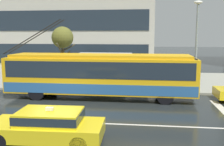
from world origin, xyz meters
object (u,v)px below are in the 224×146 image
Objects in this scene: trolleybus at (100,74)px; taxi_oncoming_near at (47,125)px; bus_shelter at (105,61)px; pedestrian_approaching_curb at (99,67)px; pedestrian_at_shelter at (55,73)px; street_lamp at (197,38)px; street_tree_bare at (63,39)px.

trolleybus is 7.46m from taxi_oncoming_near.
bus_shelter is 2.10× the size of pedestrian_approaching_curb.
bus_shelter is at bearing 10.72° from pedestrian_at_shelter.
taxi_oncoming_near is 2.22× the size of pedestrian_approaching_curb.
trolleybus is 6.27× the size of pedestrian_approaching_curb.
pedestrian_approaching_curb is 0.32× the size of street_lamp.
pedestrian_approaching_curb is (3.57, -0.50, 0.58)m from pedestrian_at_shelter.
bus_shelter is at bearing 169.83° from street_lamp.
street_lamp is at bearing 53.37° from taxi_oncoming_near.
pedestrian_approaching_curb reaches higher than pedestrian_at_shelter.
pedestrian_at_shelter is (-3.26, 10.26, 0.47)m from taxi_oncoming_near.
bus_shelter is 1.31m from pedestrian_approaching_curb.
taxi_oncoming_near is 2.56× the size of pedestrian_at_shelter.
trolleybus is 6.45m from street_tree_bare.
pedestrian_at_shelter is at bearing -169.28° from bus_shelter.
bus_shelter is (-0.22, 3.63, 0.51)m from trolleybus.
street_tree_bare reaches higher than pedestrian_approaching_curb.
trolleybus is at bearing -77.85° from pedestrian_approaching_curb.
pedestrian_approaching_curb is at bearing -103.57° from bus_shelter.
pedestrian_approaching_curb is (-0.51, 2.39, 0.17)m from trolleybus.
pedestrian_at_shelter is at bearing -95.51° from street_tree_bare.
trolleybus reaches higher than street_tree_bare.
pedestrian_at_shelter is at bearing 177.48° from street_lamp.
street_lamp is 10.60m from street_tree_bare.
pedestrian_at_shelter is 10.89m from street_lamp.
trolleybus is 3.67m from bus_shelter.
street_lamp is (6.97, 0.04, 2.14)m from pedestrian_approaching_curb.
trolleybus is 2.83× the size of taxi_oncoming_near.
street_tree_bare is (-3.70, 1.00, 1.72)m from bus_shelter.
trolleybus is at bearing -49.70° from street_tree_bare.
taxi_oncoming_near is 0.95× the size of street_tree_bare.
bus_shelter is 0.66× the size of street_lamp.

